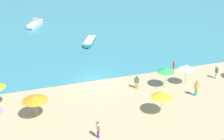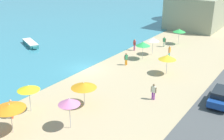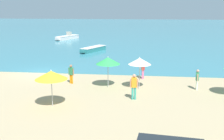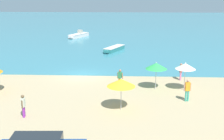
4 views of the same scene
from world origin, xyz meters
TOP-DOWN VIEW (x-y plane):
  - ground_plane at (0.00, 0.00)m, footprint 160.00×160.00m
  - sea at (0.00, 55.00)m, footprint 150.00×110.00m
  - beach_umbrella_2 at (4.23, -8.76)m, footprint 2.05×2.05m
  - beach_umbrella_3 at (-7.02, -5.69)m, footprint 2.35×2.35m
  - beach_umbrella_4 at (7.21, -3.96)m, footprint 1.90×1.90m
  - beach_umbrella_8 at (9.69, -4.16)m, footprint 1.76×1.76m
  - bather_1 at (9.39, -6.83)m, footprint 0.57×0.26m
  - bather_2 at (14.12, -3.94)m, footprint 0.25×0.57m
  - bather_3 at (9.94, -1.12)m, footprint 0.33×0.54m
  - bather_4 at (4.04, -3.34)m, footprint 0.51×0.36m
  - bather_5 at (-2.40, -10.39)m, footprint 0.24×0.57m
  - skiff_nearshore at (-4.78, 27.03)m, footprint 3.51×5.77m
  - skiff_offshore at (2.81, 13.24)m, footprint 3.11×4.98m

SIDE VIEW (x-z plane):
  - ground_plane at x=0.00m, z-range 0.00..0.00m
  - sea at x=0.00m, z-range 0.00..0.05m
  - skiff_offshore at x=2.81m, z-range 0.05..0.70m
  - skiff_nearshore at x=-4.78m, z-range -0.25..1.14m
  - bather_2 at x=14.12m, z-range 0.09..1.69m
  - bather_4 at x=4.04m, z-range 0.09..1.70m
  - bather_5 at x=-2.40m, z-range 0.09..1.71m
  - bather_3 at x=9.94m, z-range 0.10..1.82m
  - bather_1 at x=9.39m, z-range 0.11..1.92m
  - beach_umbrella_3 at x=-7.02m, z-range 0.86..3.19m
  - beach_umbrella_2 at x=4.23m, z-range 0.86..3.27m
  - beach_umbrella_4 at x=7.21m, z-range 0.89..3.36m
  - beach_umbrella_8 at x=9.69m, z-range 0.93..3.44m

